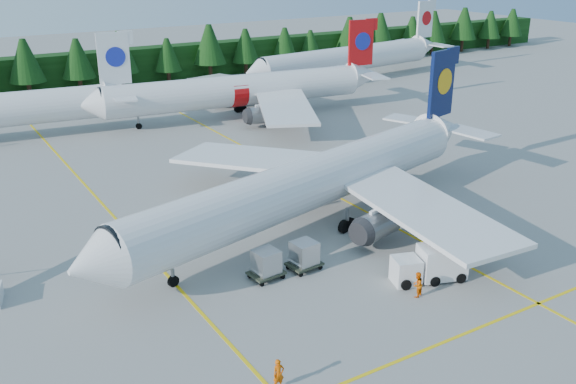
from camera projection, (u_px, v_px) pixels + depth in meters
ground at (412, 289)px, 45.27m from camera, size 320.00×320.00×0.00m
taxi_stripe_a at (128, 232)px, 54.38m from camera, size 0.25×120.00×0.01m
taxi_stripe_b at (322, 188)px, 64.13m from camera, size 0.25×120.00×0.01m
taxi_stripe_cross at (476, 329)px, 40.48m from camera, size 80.00×0.25×0.01m
treeline_hedge at (89, 70)px, 109.55m from camera, size 220.00×4.00×6.00m
airliner_navy at (302, 187)px, 53.43m from camera, size 43.51×35.33×12.92m
airliner_red at (232, 92)px, 89.08m from camera, size 43.43×35.58×12.64m
airliner_far_right at (342, 59)px, 113.12m from camera, size 44.52×9.71×12.98m
service_truck at (429, 264)px, 46.06m from camera, size 5.66×3.46×2.57m
uld_pair at (285, 258)px, 46.94m from camera, size 5.73×2.35×1.87m
crew_a at (279, 374)px, 34.79m from camera, size 0.68×0.48×1.80m
crew_b at (417, 285)px, 43.98m from camera, size 1.08×0.97×1.84m
crew_c at (461, 226)px, 53.50m from camera, size 0.59×0.75×1.60m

